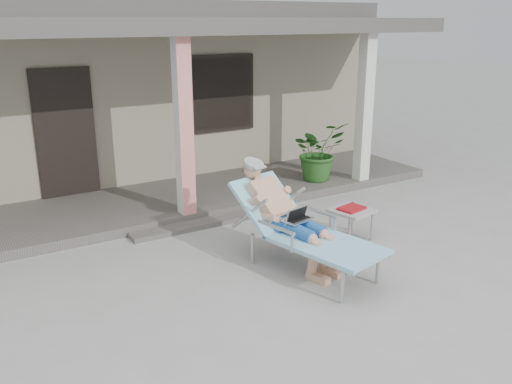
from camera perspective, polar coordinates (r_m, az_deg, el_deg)
ground at (r=6.69m, az=0.48°, el=-8.71°), size 60.00×60.00×0.00m
house at (r=12.08m, az=-16.19°, el=10.82°), size 10.40×5.40×3.30m
porch_deck at (r=9.16m, az=-9.42°, el=-1.00°), size 10.00×2.00×0.15m
porch_overhang at (r=8.63m, az=-10.22°, el=16.21°), size 10.00×2.30×2.85m
porch_step at (r=8.17m, az=-6.36°, el=-3.47°), size 2.00×0.30×0.07m
lounger at (r=6.64m, az=4.08°, el=-1.13°), size 1.20×2.16×1.36m
side_table at (r=7.73m, az=10.01°, el=-2.11°), size 0.61×0.61×0.46m
potted_palm at (r=9.95m, az=6.55°, el=4.31°), size 0.97×0.84×1.07m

